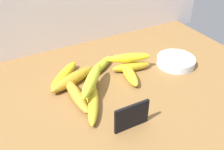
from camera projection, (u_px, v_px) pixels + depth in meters
The scene contains 13 objects.
counter_top at pixel (126, 89), 91.62cm from camera, with size 110.00×76.00×3.00cm, color brown.
chalkboard_sign at pixel (132, 117), 72.36cm from camera, with size 11.00×1.80×8.40cm.
fruit_bowl at pixel (176, 61), 101.85cm from camera, with size 15.17×15.17×3.02cm, color silver.
banana_0 at pixel (131, 67), 97.89cm from camera, with size 15.05×3.61×3.61cm, color #B3961E.
banana_1 at pixel (76, 94), 84.19cm from camera, with size 20.25×3.65×3.65cm, color #BD8A28.
banana_2 at pixel (101, 66), 98.80cm from camera, with size 15.53×3.28×3.28cm, color #A6B42A.
banana_3 at pixel (64, 75), 93.23cm from camera, with size 17.93×3.70×3.70cm, color yellow.
banana_4 at pixel (91, 89), 86.61cm from camera, with size 15.81×3.64×3.64cm, color yellow.
banana_5 at pixel (93, 105), 79.93cm from camera, with size 18.30×3.40×3.40cm, color gold.
banana_6 at pixel (73, 79), 90.76cm from camera, with size 19.81×4.24×4.24cm, color #A78221.
banana_7 at pixel (129, 74), 93.70cm from camera, with size 15.22×3.87×3.87cm, color yellow.
banana_8 at pixel (92, 80), 84.44cm from camera, with size 20.40×3.74×3.74cm, color gold.
banana_9 at pixel (129, 58), 96.58cm from camera, with size 16.95×3.41×3.41cm, color yellow.
Camera 1 is at (-38.47, -61.47, 57.96)cm, focal length 40.78 mm.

